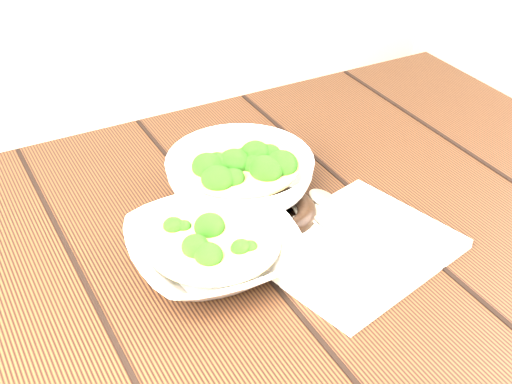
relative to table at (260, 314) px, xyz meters
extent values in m
cube|color=#341E0E|center=(0.00, 0.00, 0.10)|extent=(1.20, 0.80, 0.04)
cube|color=#341E0E|center=(0.54, 0.34, -0.28)|extent=(0.07, 0.07, 0.71)
imported|color=white|center=(-0.07, -0.01, 0.14)|extent=(0.22, 0.22, 0.05)
cylinder|color=olive|center=(-0.07, -0.01, 0.16)|extent=(0.16, 0.16, 0.00)
ellipsoid|color=#336D18|center=(-0.05, 0.00, 0.17)|extent=(0.03, 0.03, 0.03)
ellipsoid|color=#336D18|center=(-0.07, 0.03, 0.17)|extent=(0.03, 0.03, 0.03)
ellipsoid|color=#336D18|center=(-0.11, 0.01, 0.17)|extent=(0.03, 0.03, 0.03)
ellipsoid|color=#336D18|center=(-0.08, -0.03, 0.17)|extent=(0.03, 0.03, 0.03)
ellipsoid|color=#336D18|center=(-0.05, -0.04, 0.17)|extent=(0.03, 0.03, 0.03)
imported|color=white|center=(0.03, 0.11, 0.15)|extent=(0.21, 0.21, 0.06)
cylinder|color=olive|center=(0.03, 0.11, 0.17)|extent=(0.16, 0.16, 0.00)
ellipsoid|color=#336D18|center=(0.05, 0.12, 0.18)|extent=(0.04, 0.03, 0.03)
ellipsoid|color=#336D18|center=(0.05, 0.14, 0.18)|extent=(0.04, 0.03, 0.03)
ellipsoid|color=#336D18|center=(0.02, 0.16, 0.18)|extent=(0.04, 0.03, 0.03)
ellipsoid|color=#336D18|center=(0.01, 0.13, 0.18)|extent=(0.04, 0.03, 0.03)
ellipsoid|color=#336D18|center=(-0.01, 0.11, 0.18)|extent=(0.04, 0.03, 0.03)
ellipsoid|color=#336D18|center=(-0.01, 0.08, 0.18)|extent=(0.04, 0.03, 0.03)
ellipsoid|color=#336D18|center=(0.02, 0.08, 0.18)|extent=(0.04, 0.03, 0.03)
ellipsoid|color=#336D18|center=(0.05, 0.07, 0.18)|extent=(0.04, 0.03, 0.03)
ellipsoid|color=#336D18|center=(0.08, 0.09, 0.18)|extent=(0.04, 0.03, 0.03)
torus|color=black|center=(0.04, 0.04, 0.13)|extent=(0.13, 0.13, 0.03)
cube|color=beige|center=(0.10, -0.07, 0.13)|extent=(0.27, 0.24, 0.01)
cylinder|color=#B7B4A1|center=(0.09, -0.07, 0.14)|extent=(0.02, 0.15, 0.01)
ellipsoid|color=#B7B4A1|center=(0.08, 0.02, 0.14)|extent=(0.03, 0.06, 0.01)
cylinder|color=#B7B4A1|center=(0.13, -0.06, 0.14)|extent=(0.02, 0.15, 0.01)
ellipsoid|color=#B7B4A1|center=(0.12, 0.03, 0.14)|extent=(0.04, 0.06, 0.01)
camera|label=1|loc=(-0.35, -0.63, 0.69)|focal=50.00mm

